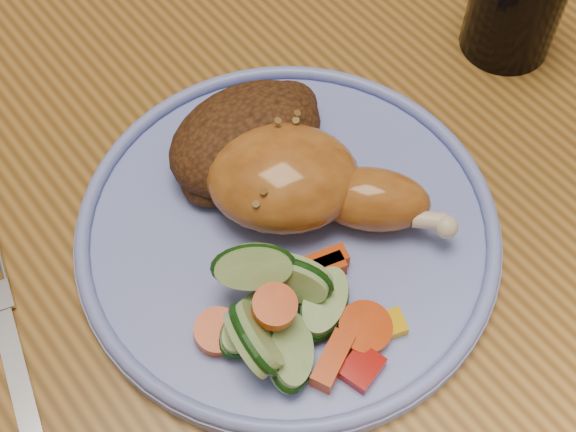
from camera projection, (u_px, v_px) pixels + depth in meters
The scene contains 8 objects.
ground at pixel (245, 412), 1.25m from camera, with size 4.00×4.00×0.00m, color brown.
dining_table at pixel (209, 161), 0.68m from camera, with size 0.90×1.40×0.75m.
plate at pixel (288, 232), 0.54m from camera, with size 0.29×0.29×0.01m, color #6F7FD6.
plate_rim at pixel (288, 224), 0.53m from camera, with size 0.28×0.28×0.01m, color #6F7FD6.
chicken_leg at pixel (304, 183), 0.52m from camera, with size 0.15×0.16×0.05m.
rice_pilaf at pixel (248, 137), 0.55m from camera, with size 0.12×0.08×0.05m.
vegetable_pile at pixel (285, 313), 0.48m from camera, with size 0.11×0.13×0.06m.
fork at pixel (13, 357), 0.50m from camera, with size 0.06×0.16×0.00m.
Camera 1 is at (-0.19, -0.36, 1.22)m, focal length 50.00 mm.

